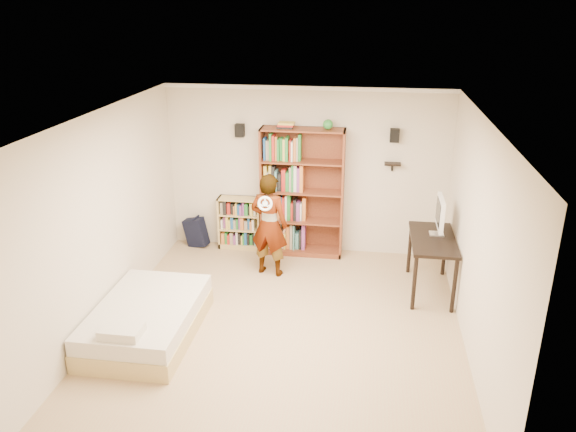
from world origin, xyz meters
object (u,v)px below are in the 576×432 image
object	(u,v)px
low_bookshelf	(240,223)
computer_desk	(431,265)
person	(269,225)
tall_bookshelf	(302,193)
daybed	(147,316)

from	to	relation	value
low_bookshelf	computer_desk	size ratio (longest dim) A/B	0.73
computer_desk	person	xyz separation A→B (m)	(-2.36, 0.22, 0.38)
tall_bookshelf	daybed	world-z (taller)	tall_bookshelf
tall_bookshelf	computer_desk	xyz separation A→B (m)	(1.97, -1.03, -0.63)
tall_bookshelf	person	world-z (taller)	tall_bookshelf
person	low_bookshelf	bearing A→B (deg)	-40.46
tall_bookshelf	low_bookshelf	bearing A→B (deg)	176.77
low_bookshelf	daybed	world-z (taller)	low_bookshelf
computer_desk	daybed	xyz separation A→B (m)	(-3.57, -1.67, -0.15)
tall_bookshelf	person	bearing A→B (deg)	-115.92
computer_desk	daybed	distance (m)	3.94
low_bookshelf	daybed	size ratio (longest dim) A/B	0.49
tall_bookshelf	daybed	distance (m)	3.24
tall_bookshelf	person	size ratio (longest dim) A/B	1.31
low_bookshelf	person	xyz separation A→B (m)	(0.66, -0.87, 0.35)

